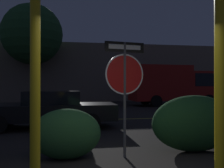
% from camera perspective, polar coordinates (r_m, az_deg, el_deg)
% --- Properties ---
extents(road_center_stripe, '(39.01, 0.12, 0.01)m').
position_cam_1_polar(road_center_stripe, '(11.31, -5.11, -8.14)').
color(road_center_stripe, gold).
rests_on(road_center_stripe, ground_plane).
extents(stop_sign, '(0.89, 0.17, 2.49)m').
position_cam_1_polar(stop_sign, '(5.39, 2.91, 2.03)').
color(stop_sign, '#4C4C51').
rests_on(stop_sign, ground_plane).
extents(yellow_pole_left, '(0.14, 0.14, 3.46)m').
position_cam_1_polar(yellow_pole_left, '(3.53, -17.15, 2.63)').
color(yellow_pole_left, yellow).
rests_on(yellow_pole_left, ground_plane).
extents(yellow_pole_right, '(0.16, 0.16, 3.51)m').
position_cam_1_polar(yellow_pole_right, '(4.18, 23.43, 2.52)').
color(yellow_pole_right, yellow).
rests_on(yellow_pole_right, ground_plane).
extents(hedge_bush_2, '(1.45, 0.87, 1.06)m').
position_cam_1_polar(hedge_bush_2, '(5.44, -10.37, -11.12)').
color(hedge_bush_2, '#285B2D').
rests_on(hedge_bush_2, ground_plane).
extents(hedge_bush_3, '(2.08, 1.01, 1.32)m').
position_cam_1_polar(hedge_bush_3, '(6.24, 18.34, -8.50)').
color(hedge_bush_3, '#1E4C23').
rests_on(hedge_bush_3, ground_plane).
extents(passing_car_2, '(4.94, 1.84, 1.34)m').
position_cam_1_polar(passing_car_2, '(9.34, -14.20, -5.62)').
color(passing_car_2, black).
rests_on(passing_car_2, ground_plane).
extents(delivery_truck, '(7.20, 2.75, 3.03)m').
position_cam_1_polar(delivery_truck, '(19.98, 14.69, 0.07)').
color(delivery_truck, maroon).
rests_on(delivery_truck, ground_plane).
extents(tree_1, '(5.05, 5.05, 8.32)m').
position_cam_1_polar(tree_1, '(22.22, -17.79, 10.75)').
color(tree_1, '#422D1E').
rests_on(tree_1, ground_plane).
extents(building_backdrop, '(31.86, 4.52, 5.55)m').
position_cam_1_polar(building_backdrop, '(25.88, -2.19, 2.45)').
color(building_backdrop, '#7A6B5B').
rests_on(building_backdrop, ground_plane).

